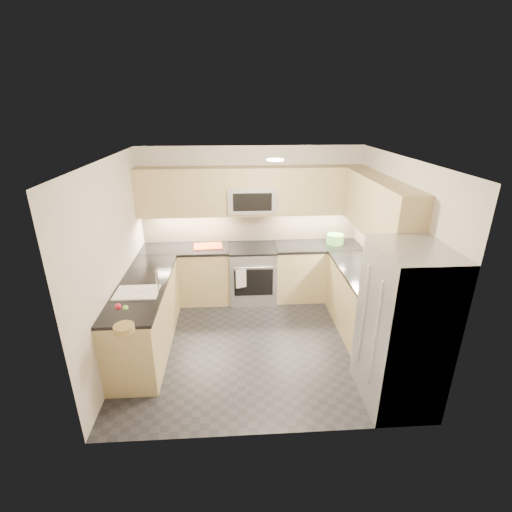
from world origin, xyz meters
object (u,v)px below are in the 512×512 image
microwave (252,199)px  fruit_basket (124,329)px  gas_range (252,274)px  cutting_board (208,246)px  refrigerator (402,328)px  utensil_bowl (335,239)px

microwave → fruit_basket: bearing=-119.8°
gas_range → cutting_board: bearing=175.5°
cutting_board → fruit_basket: (-0.71, -2.43, 0.03)m
refrigerator → cutting_board: size_ratio=3.95×
gas_range → microwave: microwave is taller
cutting_board → fruit_basket: fruit_basket is taller
microwave → utensil_bowl: microwave is taller
microwave → refrigerator: 3.04m
microwave → cutting_board: microwave is taller
microwave → refrigerator: bearing=-60.4°
refrigerator → utensil_bowl: (-0.07, 2.49, 0.12)m
gas_range → utensil_bowl: size_ratio=3.24×
gas_range → fruit_basket: size_ratio=4.36×
gas_range → microwave: size_ratio=1.20×
gas_range → cutting_board: 0.88m
microwave → utensil_bowl: bearing=-2.6°
gas_range → microwave: 1.25m
gas_range → microwave: (0.00, 0.12, 1.24)m
refrigerator → cutting_board: 3.30m
utensil_bowl → gas_range: bearing=-177.4°
gas_range → refrigerator: (1.45, -2.43, 0.45)m
microwave → cutting_board: 1.05m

